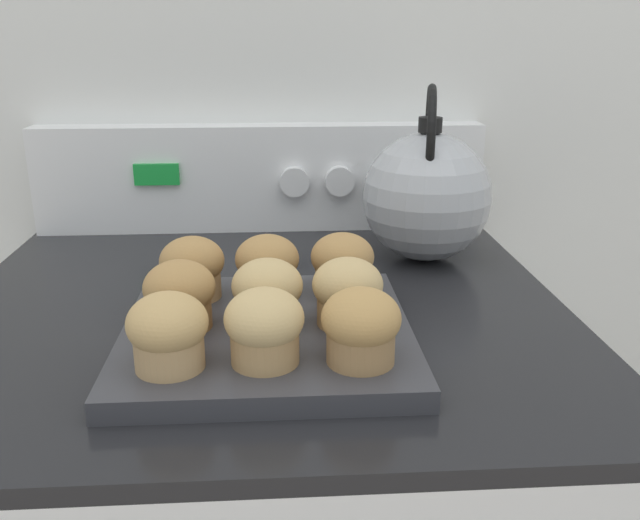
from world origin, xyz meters
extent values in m
cube|color=silver|center=(0.00, 0.74, 1.20)|extent=(8.00, 0.05, 2.40)
cube|color=black|center=(0.00, 0.37, 0.91)|extent=(0.73, 0.69, 0.02)
cube|color=white|center=(0.00, 0.69, 1.00)|extent=(0.71, 0.05, 0.17)
cube|color=green|center=(-0.16, 0.66, 1.02)|extent=(0.07, 0.01, 0.03)
cylinder|color=white|center=(0.05, 0.65, 1.00)|extent=(0.05, 0.02, 0.05)
cylinder|color=white|center=(0.12, 0.65, 1.00)|extent=(0.05, 0.02, 0.05)
cylinder|color=white|center=(0.20, 0.65, 1.00)|extent=(0.05, 0.02, 0.05)
cylinder|color=white|center=(0.27, 0.65, 1.00)|extent=(0.05, 0.02, 0.05)
cube|color=#38383D|center=(0.01, 0.24, 0.93)|extent=(0.29, 0.29, 0.02)
cylinder|color=tan|center=(-0.07, 0.16, 0.96)|extent=(0.06, 0.06, 0.03)
ellipsoid|color=tan|center=(-0.07, 0.16, 0.98)|extent=(0.07, 0.07, 0.05)
cylinder|color=tan|center=(0.01, 0.16, 0.96)|extent=(0.06, 0.06, 0.03)
ellipsoid|color=tan|center=(0.01, 0.16, 0.98)|extent=(0.07, 0.07, 0.05)
cylinder|color=#A37A4C|center=(0.10, 0.16, 0.96)|extent=(0.06, 0.06, 0.03)
ellipsoid|color=tan|center=(0.10, 0.16, 0.98)|extent=(0.07, 0.07, 0.05)
cylinder|color=olive|center=(-0.07, 0.24, 0.96)|extent=(0.06, 0.06, 0.03)
ellipsoid|color=#B2844C|center=(-0.07, 0.24, 0.98)|extent=(0.07, 0.07, 0.05)
cylinder|color=tan|center=(0.01, 0.24, 0.96)|extent=(0.06, 0.06, 0.03)
ellipsoid|color=tan|center=(0.01, 0.24, 0.98)|extent=(0.07, 0.07, 0.05)
cylinder|color=tan|center=(0.09, 0.24, 0.96)|extent=(0.06, 0.06, 0.03)
ellipsoid|color=tan|center=(0.09, 0.24, 0.98)|extent=(0.07, 0.07, 0.05)
cylinder|color=tan|center=(-0.07, 0.33, 0.96)|extent=(0.06, 0.06, 0.03)
ellipsoid|color=#B2844C|center=(-0.07, 0.33, 0.98)|extent=(0.07, 0.07, 0.05)
cylinder|color=olive|center=(0.01, 0.33, 0.96)|extent=(0.06, 0.06, 0.03)
ellipsoid|color=#B2844C|center=(0.01, 0.33, 0.98)|extent=(0.07, 0.07, 0.05)
cylinder|color=tan|center=(0.10, 0.33, 0.96)|extent=(0.06, 0.06, 0.03)
ellipsoid|color=#B2844C|center=(0.10, 0.33, 0.98)|extent=(0.07, 0.07, 0.05)
sphere|color=#ADAFB5|center=(0.23, 0.51, 1.01)|extent=(0.18, 0.18, 0.18)
cylinder|color=black|center=(0.23, 0.51, 1.11)|extent=(0.03, 0.03, 0.02)
cone|color=#ADAFB5|center=(0.25, 0.59, 1.03)|extent=(0.05, 0.08, 0.06)
torus|color=black|center=(0.23, 0.51, 1.09)|extent=(0.04, 0.14, 0.14)
camera|label=1|loc=(0.02, -0.40, 1.23)|focal=38.00mm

